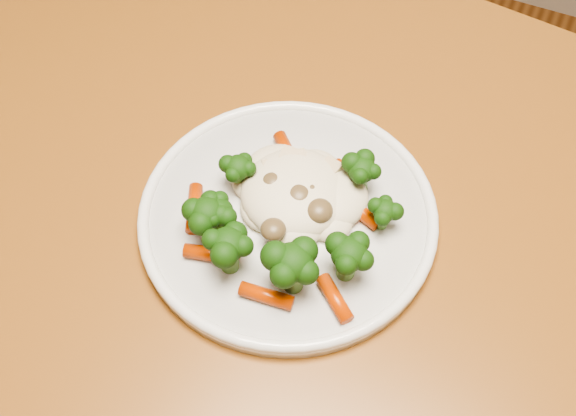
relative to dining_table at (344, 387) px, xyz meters
name	(u,v)px	position (x,y,z in m)	size (l,w,h in m)	color
dining_table	(344,387)	(0.00, 0.00, 0.00)	(1.40, 1.02, 0.75)	brown
plate	(288,217)	(-0.09, 0.08, 0.10)	(0.25, 0.25, 0.01)	white
meal	(287,212)	(-0.09, 0.07, 0.12)	(0.18, 0.16, 0.05)	beige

